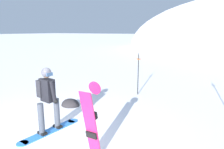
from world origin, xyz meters
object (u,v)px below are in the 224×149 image
Objects in this scene: snowboarder_main at (47,98)px; rock_mid at (70,105)px; spare_snowboard at (91,121)px; piste_marker_near at (138,71)px.

snowboarder_main is 2.68× the size of rock_mid.
rock_mid is (-0.82, 1.74, -0.92)m from snowboarder_main.
spare_snowboard is 0.93× the size of piste_marker_near.
piste_marker_near is at bearing 80.03° from snowboarder_main.
rock_mid is (-2.48, 2.12, -0.82)m from spare_snowboard.
spare_snowboard is at bearing -40.63° from rock_mid.
snowboarder_main is 1.70m from spare_snowboard.
rock_mid is at bearing -122.70° from piste_marker_near.
snowboarder_main is at bearing 167.04° from spare_snowboard.
spare_snowboard is 3.37m from rock_mid.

